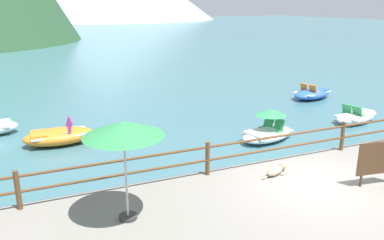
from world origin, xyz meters
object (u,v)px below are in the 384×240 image
(sign_board, at_px, (378,159))
(pedal_boat_2, at_px, (268,130))
(beach_umbrella, at_px, (123,130))
(dog_resting, at_px, (276,170))
(pedal_boat_3, at_px, (312,93))
(pedal_boat_0, at_px, (355,116))
(pedal_boat_1, at_px, (59,136))

(sign_board, height_order, pedal_boat_2, sign_board)
(beach_umbrella, bearing_deg, dog_resting, 8.57)
(dog_resting, bearing_deg, pedal_boat_3, 45.49)
(dog_resting, bearing_deg, pedal_boat_0, 29.65)
(beach_umbrella, distance_m, pedal_boat_2, 7.82)
(dog_resting, bearing_deg, pedal_boat_2, 59.60)
(dog_resting, xyz_separation_m, pedal_boat_2, (2.01, 3.42, -0.15))
(sign_board, xyz_separation_m, pedal_boat_0, (4.85, 5.42, -0.87))
(sign_board, xyz_separation_m, pedal_boat_2, (0.04, 4.96, -0.75))
(beach_umbrella, distance_m, pedal_boat_3, 15.29)
(pedal_boat_0, xyz_separation_m, pedal_boat_1, (-12.04, 2.15, 0.06))
(pedal_boat_0, distance_m, pedal_boat_2, 4.83)
(pedal_boat_1, xyz_separation_m, pedal_boat_3, (13.22, 2.09, -0.04))
(sign_board, relative_size, dog_resting, 1.14)
(beach_umbrella, bearing_deg, pedal_boat_0, 22.11)
(pedal_boat_0, height_order, pedal_boat_1, pedal_boat_1)
(sign_board, bearing_deg, dog_resting, 141.89)
(pedal_boat_2, height_order, pedal_boat_3, pedal_boat_2)
(sign_board, relative_size, beach_umbrella, 0.53)
(pedal_boat_2, bearing_deg, sign_board, -90.50)
(pedal_boat_2, bearing_deg, pedal_boat_3, 38.18)
(pedal_boat_1, distance_m, pedal_boat_3, 13.38)
(dog_resting, relative_size, pedal_boat_2, 0.39)
(sign_board, xyz_separation_m, dog_resting, (-1.96, 1.54, -0.61))
(pedal_boat_0, relative_size, pedal_boat_1, 1.03)
(sign_board, bearing_deg, pedal_boat_0, 48.18)
(beach_umbrella, height_order, pedal_boat_3, beach_umbrella)
(dog_resting, height_order, pedal_boat_1, pedal_boat_1)
(beach_umbrella, xyz_separation_m, pedal_boat_0, (11.15, 4.53, -2.19))
(pedal_boat_1, relative_size, pedal_boat_3, 0.88)
(beach_umbrella, xyz_separation_m, pedal_boat_1, (-0.89, 6.68, -2.13))
(beach_umbrella, bearing_deg, sign_board, -8.00)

